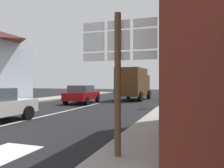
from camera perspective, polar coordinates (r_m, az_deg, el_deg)
name	(u,v)px	position (r m, az deg, el deg)	size (l,w,h in m)	color
ground_plane	(88,106)	(16.64, -6.05, -5.49)	(80.00, 80.00, 0.00)	black
sidewalk_right	(176,112)	(13.13, 15.64, -6.78)	(2.54, 44.00, 0.14)	gray
lane_centre_stripe	(58,113)	(13.15, -13.47, -7.05)	(0.16, 12.00, 0.01)	silver
sedan_far	(82,94)	(18.81, -7.48, -2.49)	(2.28, 4.35, 1.47)	maroon
delivery_truck	(133,83)	(22.13, 5.34, 0.25)	(2.70, 5.10, 3.05)	#4C2D14
route_sign_post	(118,69)	(4.90, 1.51, 3.81)	(1.66, 0.14, 3.20)	brown
traffic_light_far_right	(172,73)	(23.74, 14.78, 2.59)	(0.30, 0.49, 3.53)	#47474C
traffic_light_near_right	(163,70)	(15.91, 12.74, 3.33)	(0.30, 0.49, 3.41)	#47474C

